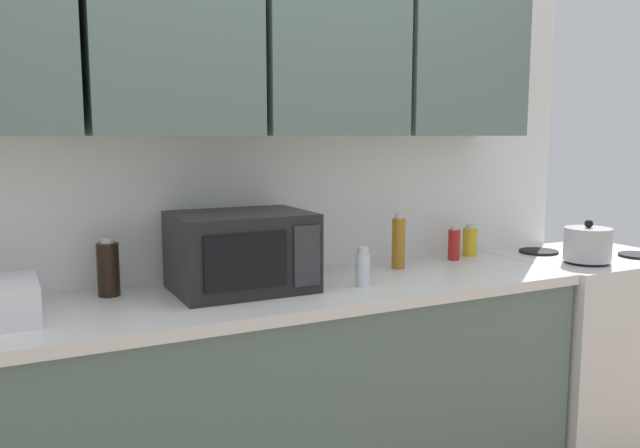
{
  "coord_description": "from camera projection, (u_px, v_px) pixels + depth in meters",
  "views": [
    {
      "loc": [
        -0.85,
        -2.4,
        1.45
      ],
      "look_at": [
        0.23,
        -0.25,
        1.12
      ],
      "focal_mm": 36.15,
      "sensor_mm": 36.0,
      "label": 1
    }
  ],
  "objects": [
    {
      "name": "bottle_clear_tall",
      "position": [
        363.0,
        268.0,
        2.36
      ],
      "size": [
        0.05,
        0.05,
        0.15
      ],
      "color": "silver",
      "rests_on": "counter_run"
    },
    {
      "name": "counter_run",
      "position": [
        271.0,
        409.0,
        2.38
      ],
      "size": [
        2.41,
        0.63,
        0.9
      ],
      "color": "slate",
      "rests_on": "ground_plane"
    },
    {
      "name": "bottle_yellow_mustard",
      "position": [
        470.0,
        241.0,
        2.97
      ],
      "size": [
        0.07,
        0.07,
        0.15
      ],
      "color": "gold",
      "rests_on": "counter_run"
    },
    {
      "name": "kettle",
      "position": [
        588.0,
        244.0,
        2.79
      ],
      "size": [
        0.2,
        0.2,
        0.18
      ],
      "color": "#B2B2B7",
      "rests_on": "stove_range"
    },
    {
      "name": "microwave",
      "position": [
        241.0,
        251.0,
        2.3
      ],
      "size": [
        0.48,
        0.37,
        0.28
      ],
      "color": "black",
      "rests_on": "counter_run"
    },
    {
      "name": "bottle_amber_vinegar",
      "position": [
        399.0,
        243.0,
        2.68
      ],
      "size": [
        0.06,
        0.06,
        0.23
      ],
      "color": "#AD701E",
      "rests_on": "counter_run"
    },
    {
      "name": "stove_range",
      "position": [
        583.0,
        347.0,
        3.06
      ],
      "size": [
        0.76,
        0.64,
        0.91
      ],
      "color": "silver",
      "rests_on": "ground_plane"
    },
    {
      "name": "bottle_soy_dark",
      "position": [
        108.0,
        269.0,
        2.22
      ],
      "size": [
        0.08,
        0.08,
        0.2
      ],
      "color": "black",
      "rests_on": "counter_run"
    },
    {
      "name": "wall_back_with_cabinets",
      "position": [
        245.0,
        102.0,
        2.43
      ],
      "size": [
        3.28,
        0.38,
        2.6
      ],
      "color": "white",
      "rests_on": "ground_plane"
    },
    {
      "name": "bottle_red_sauce",
      "position": [
        454.0,
        244.0,
        2.87
      ],
      "size": [
        0.05,
        0.05,
        0.15
      ],
      "color": "red",
      "rests_on": "counter_run"
    }
  ]
}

